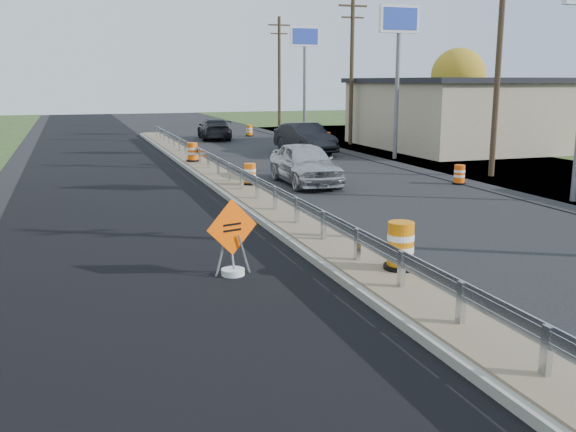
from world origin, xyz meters
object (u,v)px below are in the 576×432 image
object	(u,v)px
car_dark_far	(214,129)
barrel_median_far	(192,152)
barrel_shoulder_near	(459,175)
car_dark_mid	(305,138)
caution_sign	(233,256)
barrel_median_mid	(250,174)
barrel_median_near	(400,247)
barrel_shoulder_far	(249,131)
barrel_shoulder_mid	(326,141)
car_silver	(305,163)

from	to	relation	value
car_dark_far	barrel_median_far	bearing A→B (deg)	79.36
barrel_shoulder_near	car_dark_mid	world-z (taller)	car_dark_mid
caution_sign	barrel_median_far	world-z (taller)	caution_sign
caution_sign	barrel_median_mid	size ratio (longest dim) A/B	2.08
barrel_median_near	barrel_median_mid	distance (m)	11.83
barrel_median_far	barrel_shoulder_far	bearing A→B (deg)	65.48
barrel_median_mid	barrel_shoulder_mid	distance (m)	16.12
barrel_shoulder_near	car_dark_mid	distance (m)	12.91
barrel_shoulder_mid	barrel_shoulder_far	bearing A→B (deg)	102.39
barrel_shoulder_far	car_dark_far	bearing A→B (deg)	-149.26
barrel_median_near	car_dark_mid	size ratio (longest dim) A/B	0.19
barrel_shoulder_far	barrel_median_mid	bearing A→B (deg)	-105.27
barrel_median_mid	barrel_shoulder_far	bearing A→B (deg)	74.73
barrel_median_far	car_dark_mid	distance (m)	8.10
barrel_median_mid	barrel_shoulder_mid	size ratio (longest dim) A/B	0.82
barrel_shoulder_near	car_dark_mid	xyz separation A→B (m)	(-1.96, 12.75, 0.48)
barrel_median_mid	car_dark_far	size ratio (longest dim) A/B	0.16
car_dark_mid	caution_sign	bearing A→B (deg)	-118.74
barrel_median_mid	car_dark_mid	world-z (taller)	car_dark_mid
barrel_median_mid	car_silver	size ratio (longest dim) A/B	0.16
caution_sign	car_dark_far	world-z (taller)	caution_sign
barrel_shoulder_near	barrel_shoulder_mid	distance (m)	14.89
caution_sign	barrel_shoulder_mid	distance (m)	26.84
barrel_median_mid	barrel_shoulder_mid	bearing A→B (deg)	57.55
barrel_median_far	barrel_shoulder_mid	world-z (taller)	barrel_median_far
barrel_median_mid	barrel_shoulder_far	distance (m)	24.49
barrel_shoulder_mid	barrel_shoulder_far	xyz separation A→B (m)	(-2.20, 10.02, -0.07)
car_silver	barrel_median_far	bearing A→B (deg)	116.90
barrel_shoulder_near	car_silver	size ratio (longest dim) A/B	0.16
car_silver	barrel_shoulder_near	bearing A→B (deg)	-17.45
barrel_median_far	barrel_shoulder_near	xyz separation A→B (m)	(9.18, -9.08, -0.29)
barrel_shoulder_mid	car_silver	world-z (taller)	car_silver
barrel_median_near	barrel_shoulder_far	world-z (taller)	barrel_median_near
barrel_median_near	car_silver	xyz separation A→B (m)	(2.52, 12.60, 0.12)
caution_sign	barrel_shoulder_mid	bearing A→B (deg)	47.01
caution_sign	car_silver	world-z (taller)	caution_sign
caution_sign	barrel_shoulder_far	size ratio (longest dim) A/B	2.02
barrel_median_near	car_dark_mid	world-z (taller)	car_dark_mid
caution_sign	car_dark_far	size ratio (longest dim) A/B	0.33
barrel_shoulder_near	car_dark_far	distance (m)	23.61
barrel_median_mid	barrel_median_far	xyz separation A→B (m)	(-0.77, 7.80, 0.05)
barrel_median_near	barrel_shoulder_near	bearing A→B (deg)	51.44
barrel_shoulder_mid	barrel_shoulder_near	bearing A→B (deg)	-90.93
barrel_shoulder_far	car_silver	world-z (taller)	car_silver
car_dark_far	car_dark_mid	bearing A→B (deg)	112.48
barrel_shoulder_far	barrel_median_far	bearing A→B (deg)	-114.52
barrel_median_near	barrel_shoulder_near	distance (m)	13.49
car_silver	barrel_median_mid	bearing A→B (deg)	-161.11
car_silver	barrel_shoulder_mid	bearing A→B (deg)	66.26
car_silver	car_dark_mid	bearing A→B (deg)	71.63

